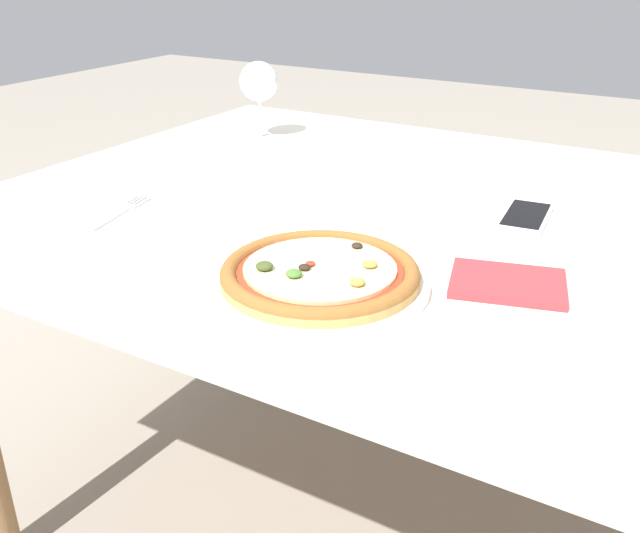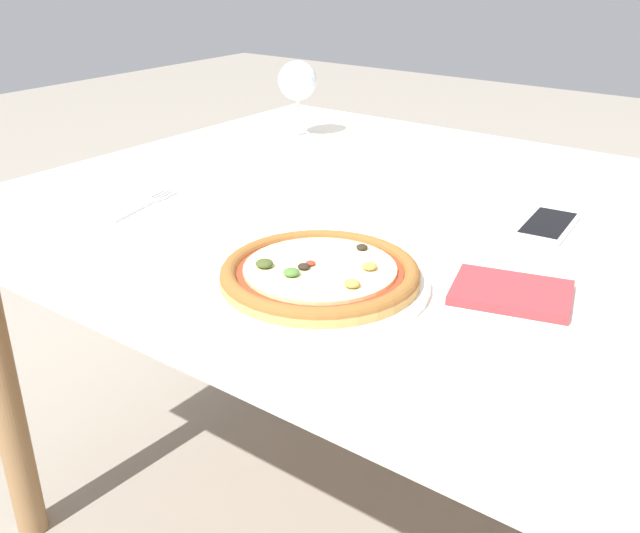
% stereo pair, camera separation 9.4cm
% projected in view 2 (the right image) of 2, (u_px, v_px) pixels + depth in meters
% --- Properties ---
extents(ground_plane, '(10.00, 10.00, 0.00)m').
position_uv_depth(ground_plane, '(408.00, 531.00, 1.49)').
color(ground_plane, '#9E9384').
extents(dining_table, '(1.49, 1.15, 0.70)m').
position_uv_depth(dining_table, '(427.00, 253.00, 1.22)').
color(dining_table, '#997047').
rests_on(dining_table, ground_plane).
extents(pizza_plate, '(0.29, 0.29, 0.04)m').
position_uv_depth(pizza_plate, '(320.00, 275.00, 0.94)').
color(pizza_plate, white).
rests_on(pizza_plate, dining_table).
extents(fork, '(0.06, 0.17, 0.00)m').
position_uv_depth(fork, '(144.00, 205.00, 1.24)').
color(fork, silver).
rests_on(fork, dining_table).
extents(wine_glass_far_left, '(0.09, 0.09, 0.18)m').
position_uv_depth(wine_glass_far_left, '(297.00, 82.00, 1.62)').
color(wine_glass_far_left, silver).
rests_on(wine_glass_far_left, dining_table).
extents(cell_phone, '(0.08, 0.15, 0.01)m').
position_uv_depth(cell_phone, '(548.00, 225.00, 1.14)').
color(cell_phone, white).
rests_on(cell_phone, dining_table).
extents(napkin_folded, '(0.17, 0.15, 0.01)m').
position_uv_depth(napkin_folded, '(511.00, 293.00, 0.92)').
color(napkin_folded, '#933338').
rests_on(napkin_folded, dining_table).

